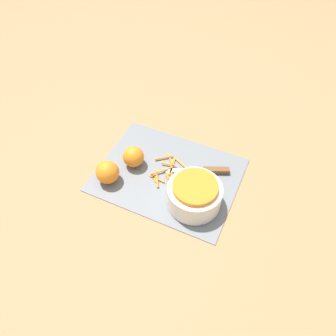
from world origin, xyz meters
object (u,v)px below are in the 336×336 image
(orange_left, at_px, (133,157))
(orange_right, at_px, (107,172))
(knife, at_px, (209,171))
(bowl_speckled, at_px, (194,194))

(orange_left, xyz_separation_m, orange_right, (0.04, 0.10, 0.00))
(knife, bearing_deg, bowl_speckled, 66.47)
(knife, bearing_deg, orange_left, -6.98)
(bowl_speckled, distance_m, orange_left, 0.25)
(orange_right, bearing_deg, orange_left, -113.82)
(knife, relative_size, orange_left, 2.85)
(bowl_speckled, height_order, orange_left, bowl_speckled)
(orange_right, bearing_deg, knife, -149.53)
(knife, relative_size, orange_right, 2.67)
(orange_left, height_order, orange_right, orange_right)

